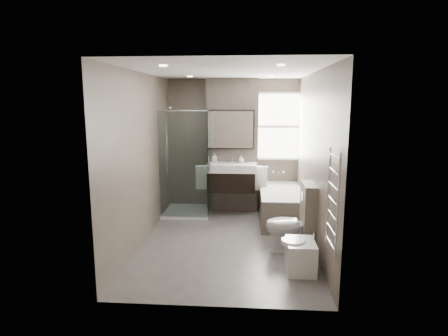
# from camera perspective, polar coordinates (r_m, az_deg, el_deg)

# --- Properties ---
(room) EXTENTS (2.70, 3.90, 2.70)m
(room) POSITION_cam_1_polar(r_m,az_deg,el_deg) (5.65, 0.40, 1.28)
(room) COLOR #55514F
(room) RESTS_ON ground
(vanity_pier) EXTENTS (1.00, 0.25, 2.60)m
(vanity_pier) POSITION_cam_1_polar(r_m,az_deg,el_deg) (7.40, 1.30, 3.42)
(vanity_pier) COLOR #594F46
(vanity_pier) RESTS_ON ground
(vanity) EXTENTS (0.95, 0.47, 0.66)m
(vanity) POSITION_cam_1_polar(r_m,az_deg,el_deg) (7.15, 1.14, -1.37)
(vanity) COLOR black
(vanity) RESTS_ON vanity_pier
(mirror_cabinet) EXTENTS (0.86, 0.08, 0.76)m
(mirror_cabinet) POSITION_cam_1_polar(r_m,az_deg,el_deg) (7.21, 1.24, 5.87)
(mirror_cabinet) COLOR black
(mirror_cabinet) RESTS_ON vanity_pier
(towel_left) EXTENTS (0.24, 0.06, 0.44)m
(towel_left) POSITION_cam_1_polar(r_m,az_deg,el_deg) (7.18, -3.34, -1.50)
(towel_left) COLOR silver
(towel_left) RESTS_ON vanity_pier
(towel_right) EXTENTS (0.24, 0.06, 0.44)m
(towel_right) POSITION_cam_1_polar(r_m,az_deg,el_deg) (7.13, 5.63, -1.62)
(towel_right) COLOR silver
(towel_right) RESTS_ON vanity_pier
(shower_enclosure) EXTENTS (0.90, 0.90, 2.00)m
(shower_enclosure) POSITION_cam_1_polar(r_m,az_deg,el_deg) (7.21, -4.89, -3.34)
(shower_enclosure) COLOR white
(shower_enclosure) RESTS_ON ground
(bathtub) EXTENTS (0.75, 1.60, 0.57)m
(bathtub) POSITION_cam_1_polar(r_m,az_deg,el_deg) (6.95, 8.66, -5.44)
(bathtub) COLOR #594F46
(bathtub) RESTS_ON ground
(window) EXTENTS (0.98, 0.06, 1.33)m
(window) POSITION_cam_1_polar(r_m,az_deg,el_deg) (7.48, 8.29, 6.27)
(window) COLOR white
(window) RESTS_ON room
(toilet) EXTENTS (0.79, 0.49, 0.77)m
(toilet) POSITION_cam_1_polar(r_m,az_deg,el_deg) (5.61, 10.24, -8.59)
(toilet) COLOR white
(toilet) RESTS_ON ground
(cistern_box) EXTENTS (0.19, 0.55, 1.00)m
(cistern_box) POSITION_cam_1_polar(r_m,az_deg,el_deg) (5.64, 12.68, -7.33)
(cistern_box) COLOR #594F46
(cistern_box) RESTS_ON ground
(bidet) EXTENTS (0.43, 0.50, 0.52)m
(bidet) POSITION_cam_1_polar(r_m,az_deg,el_deg) (5.05, 11.50, -12.89)
(bidet) COLOR white
(bidet) RESTS_ON ground
(towel_radiator) EXTENTS (0.03, 0.49, 1.10)m
(towel_radiator) POSITION_cam_1_polar(r_m,az_deg,el_deg) (4.20, 16.25, -4.79)
(towel_radiator) COLOR silver
(towel_radiator) RESTS_ON room
(soap_bottle_a) EXTENTS (0.08, 0.08, 0.19)m
(soap_bottle_a) POSITION_cam_1_polar(r_m,az_deg,el_deg) (7.15, -1.44, 1.50)
(soap_bottle_a) COLOR white
(soap_bottle_a) RESTS_ON vanity
(soap_bottle_b) EXTENTS (0.11, 0.11, 0.14)m
(soap_bottle_b) POSITION_cam_1_polar(r_m,az_deg,el_deg) (7.19, 2.62, 1.38)
(soap_bottle_b) COLOR white
(soap_bottle_b) RESTS_ON vanity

